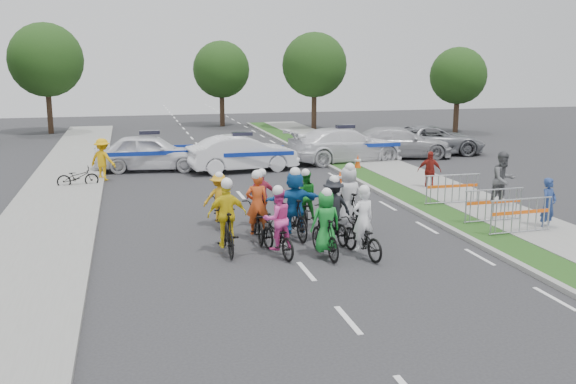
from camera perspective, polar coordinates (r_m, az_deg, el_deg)
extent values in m
plane|color=#28282B|center=(15.39, 1.64, -7.07)|extent=(90.00, 90.00, 0.00)
cube|color=gray|center=(21.64, 11.10, -1.58)|extent=(0.20, 60.00, 0.12)
cube|color=#234717|center=(21.94, 12.76, -1.48)|extent=(1.20, 60.00, 0.11)
cube|color=gray|center=(22.80, 16.80, -1.17)|extent=(2.40, 60.00, 0.13)
cube|color=gray|center=(19.80, -21.01, -3.38)|extent=(3.00, 60.00, 0.13)
imported|color=black|center=(16.51, 6.57, -4.08)|extent=(0.98, 1.94, 0.97)
imported|color=white|center=(16.33, 6.67, -2.42)|extent=(0.65, 0.49, 1.62)
sphere|color=white|center=(16.12, 6.80, 0.15)|extent=(0.28, 0.28, 0.28)
imported|color=black|center=(16.35, 3.31, -4.04)|extent=(0.65, 1.77, 1.04)
imported|color=#18892D|center=(16.19, 3.38, -2.58)|extent=(0.81, 0.57, 1.56)
sphere|color=white|center=(15.98, 3.47, -0.10)|extent=(0.27, 0.27, 0.27)
imported|color=black|center=(16.50, -0.97, -4.03)|extent=(1.00, 1.91, 0.96)
imported|color=#EB41A1|center=(16.33, -0.94, -2.39)|extent=(0.88, 0.75, 1.59)
sphere|color=white|center=(16.11, -0.91, 0.13)|extent=(0.28, 0.28, 0.28)
imported|color=black|center=(16.73, -5.43, -3.52)|extent=(0.54, 1.92, 1.15)
imported|color=yellow|center=(16.56, -5.43, -2.01)|extent=(1.01, 0.42, 1.73)
sphere|color=white|center=(16.34, -5.46, 0.75)|extent=(0.30, 0.30, 0.30)
imported|color=black|center=(17.80, 3.97, -2.86)|extent=(0.89, 1.91, 0.97)
imported|color=black|center=(17.63, 4.04, -1.32)|extent=(1.11, 0.74, 1.61)
sphere|color=white|center=(17.43, 4.13, 1.06)|extent=(0.28, 0.28, 0.28)
imported|color=black|center=(18.06, 0.55, -2.29)|extent=(0.78, 2.00, 1.17)
imported|color=#165CAB|center=(17.90, 0.59, -0.87)|extent=(1.68, 0.71, 1.75)
sphere|color=white|center=(17.69, 0.64, 1.74)|extent=(0.30, 0.30, 0.30)
imported|color=black|center=(17.91, -2.79, -2.65)|extent=(0.78, 1.99, 1.03)
imported|color=#CD4719|center=(17.74, -2.77, -1.06)|extent=(0.65, 0.44, 1.71)
sphere|color=white|center=(17.53, -2.77, 1.50)|extent=(0.30, 0.30, 0.30)
imported|color=black|center=(19.02, 5.34, -1.65)|extent=(0.89, 1.99, 1.15)
imported|color=silver|center=(18.87, 5.42, -0.30)|extent=(0.93, 0.70, 1.73)
sphere|color=white|center=(18.67, 5.52, 2.15)|extent=(0.30, 0.30, 0.30)
imported|color=black|center=(19.56, 1.47, -1.61)|extent=(0.92, 1.79, 0.90)
imported|color=#177E20|center=(19.41, 1.52, -0.27)|extent=(0.82, 0.70, 1.49)
sphere|color=white|center=(19.23, 1.57, 1.70)|extent=(0.26, 0.26, 0.26)
imported|color=black|center=(19.27, -2.39, -1.62)|extent=(0.61, 1.74, 1.03)
imported|color=#C53659|center=(19.12, -2.37, -0.37)|extent=(0.93, 0.44, 1.54)
sphere|color=white|center=(18.94, -2.36, 1.71)|extent=(0.27, 0.27, 0.27)
imported|color=black|center=(19.39, -6.12, -1.82)|extent=(0.64, 1.69, 0.88)
imported|color=gold|center=(19.24, -6.13, -0.49)|extent=(0.96, 0.58, 1.46)
sphere|color=white|center=(19.06, -6.15, 1.44)|extent=(0.25, 0.25, 0.25)
imported|color=white|center=(29.66, -12.14, 3.47)|extent=(5.08, 2.65, 1.65)
imported|color=white|center=(28.88, -4.08, 3.44)|extent=(5.06, 2.30, 1.61)
imported|color=white|center=(31.45, 5.09, 4.17)|extent=(6.03, 3.07, 1.68)
imported|color=#AEAEB2|center=(33.32, 9.86, 4.35)|extent=(5.62, 3.05, 1.55)
imported|color=gray|center=(35.02, 12.76, 4.55)|extent=(5.82, 3.62, 1.50)
imported|color=navy|center=(20.22, 22.14, -1.05)|extent=(0.68, 0.57, 1.58)
imported|color=#4F5053|center=(22.88, 18.59, 1.04)|extent=(1.01, 0.84, 1.91)
imported|color=maroon|center=(25.13, 12.45, 1.84)|extent=(0.96, 0.69, 1.52)
imported|color=#E0A30B|center=(27.68, -16.15, 2.79)|extent=(1.30, 1.16, 1.75)
cube|color=#F24C0C|center=(25.17, 4.63, 0.37)|extent=(0.40, 0.40, 0.03)
cone|color=#F24C0C|center=(25.11, 4.64, 1.12)|extent=(0.36, 0.36, 0.70)
cylinder|color=silver|center=(25.09, 4.64, 1.35)|extent=(0.29, 0.29, 0.08)
cube|color=#F24C0C|center=(29.41, 6.20, 1.99)|extent=(0.40, 0.40, 0.03)
cone|color=#F24C0C|center=(29.35, 6.21, 2.64)|extent=(0.36, 0.36, 0.70)
cylinder|color=silver|center=(29.34, 6.22, 2.83)|extent=(0.29, 0.29, 0.08)
imported|color=black|center=(26.50, -18.19, 1.27)|extent=(1.63, 0.74, 0.83)
cylinder|color=#382619|center=(46.01, 2.33, 7.58)|extent=(0.36, 0.36, 3.25)
sphere|color=#1B3D13|center=(45.89, 2.36, 11.23)|extent=(4.55, 4.55, 4.55)
cylinder|color=#382619|center=(45.80, 14.73, 6.88)|extent=(0.36, 0.36, 2.75)
sphere|color=#1B3D13|center=(45.67, 14.89, 9.97)|extent=(3.85, 3.85, 3.85)
cylinder|color=#382619|center=(46.40, -20.45, 7.05)|extent=(0.36, 0.36, 3.50)
sphere|color=#1B3D13|center=(46.29, -20.73, 10.93)|extent=(4.90, 4.90, 4.90)
cylinder|color=#382619|center=(48.65, -5.88, 7.61)|extent=(0.36, 0.36, 3.00)
sphere|color=#1B3D13|center=(48.53, -5.95, 10.79)|extent=(4.20, 4.20, 4.20)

